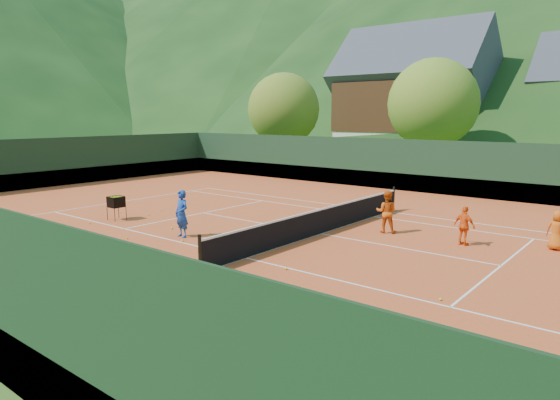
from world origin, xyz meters
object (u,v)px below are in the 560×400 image
Objects in this scene: tennis_net at (321,221)px; chalet_left at (413,102)px; ball_hopper at (116,202)px; coach at (182,214)px; student_a at (386,212)px; student_c at (557,230)px; student_b at (464,226)px.

tennis_net is 32.04m from chalet_left.
coach is at bearing -3.33° from ball_hopper.
student_a reaches higher than student_c.
student_c is at bearing 170.98° from student_a.
student_c is at bearing 22.07° from ball_hopper.
ball_hopper is (-9.94, -4.99, -0.05)m from student_a.
coach reaches higher than ball_hopper.
tennis_net reaches higher than ball_hopper.
coach is at bearing 30.24° from student_c.
coach reaches higher than student_b.
chalet_left is (-17.28, 27.05, 4.97)m from student_c.
coach is at bearing -135.46° from tennis_net.
student_a is (5.43, 5.26, -0.06)m from coach.
ball_hopper is (-8.14, -3.30, 0.25)m from tennis_net.
coach is at bearing 22.11° from student_a.
chalet_left reaches higher than ball_hopper.
student_b is 1.35× the size of ball_hopper.
chalet_left is (-10.00, 30.00, 5.13)m from tennis_net.
coach is 1.27× the size of student_b.
student_b is at bearing 21.08° from ball_hopper.
tennis_net is at bearing 36.80° from student_b.
student_a is at bearing 43.11° from tennis_net.
ball_hopper is at bearing 38.56° from student_b.
coach is at bearing -79.24° from chalet_left.
student_c reaches higher than tennis_net.
student_b is 5.01m from tennis_net.
student_c is (5.47, 1.26, -0.14)m from student_a.
tennis_net is at bearing -71.57° from chalet_left.
chalet_left is at bearing -89.32° from student_a.
tennis_net is at bearing 50.46° from coach.
ball_hopper is (-4.51, 0.26, -0.11)m from coach.
student_c is 32.48m from chalet_left.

